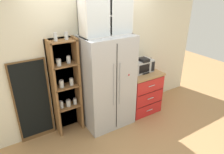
# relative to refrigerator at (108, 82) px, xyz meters

# --- Properties ---
(ground_plane) EXTENTS (10.75, 10.75, 0.00)m
(ground_plane) POSITION_rel_refrigerator_xyz_m (-0.00, -0.04, -0.90)
(ground_plane) COLOR tan
(wall_back_cream) EXTENTS (5.04, 0.10, 2.55)m
(wall_back_cream) POSITION_rel_refrigerator_xyz_m (-0.00, 0.36, 0.38)
(wall_back_cream) COLOR silver
(wall_back_cream) RESTS_ON ground
(refrigerator) EXTENTS (0.93, 0.65, 1.79)m
(refrigerator) POSITION_rel_refrigerator_xyz_m (0.00, 0.00, 0.00)
(refrigerator) COLOR #B7BABF
(refrigerator) RESTS_ON ground
(pantry_shelf_column) EXTENTS (0.52, 0.29, 1.90)m
(pantry_shelf_column) POSITION_rel_refrigerator_xyz_m (-0.74, 0.25, 0.04)
(pantry_shelf_column) COLOR brown
(pantry_shelf_column) RESTS_ON ground
(counter_cabinet) EXTENTS (0.73, 0.64, 0.91)m
(counter_cabinet) POSITION_rel_refrigerator_xyz_m (0.86, 0.01, -0.44)
(counter_cabinet) COLOR red
(counter_cabinet) RESTS_ON ground
(microwave) EXTENTS (0.44, 0.33, 0.26)m
(microwave) POSITION_rel_refrigerator_xyz_m (0.87, 0.06, 0.14)
(microwave) COLOR #B7BABF
(microwave) RESTS_ON counter_cabinet
(coffee_maker) EXTENTS (0.17, 0.20, 0.31)m
(coffee_maker) POSITION_rel_refrigerator_xyz_m (0.86, 0.02, 0.17)
(coffee_maker) COLOR black
(coffee_maker) RESTS_ON counter_cabinet
(mug_cream) EXTENTS (0.11, 0.07, 0.10)m
(mug_cream) POSITION_rel_refrigerator_xyz_m (0.59, -0.00, 0.06)
(mug_cream) COLOR silver
(mug_cream) RESTS_ON counter_cabinet
(mug_red) EXTENTS (0.11, 0.08, 0.09)m
(mug_red) POSITION_rel_refrigerator_xyz_m (0.86, -0.04, 0.06)
(mug_red) COLOR red
(mug_red) RESTS_ON counter_cabinet
(bottle_clear) EXTENTS (0.06, 0.06, 0.24)m
(bottle_clear) POSITION_rel_refrigerator_xyz_m (1.14, 0.09, 0.12)
(bottle_clear) COLOR silver
(bottle_clear) RESTS_ON counter_cabinet
(bottle_amber) EXTENTS (0.07, 0.07, 0.25)m
(bottle_amber) POSITION_rel_refrigerator_xyz_m (0.86, 0.03, 0.12)
(bottle_amber) COLOR brown
(bottle_amber) RESTS_ON counter_cabinet
(upper_cabinet) EXTENTS (0.89, 0.32, 0.67)m
(upper_cabinet) POSITION_rel_refrigerator_xyz_m (-0.00, 0.05, 1.23)
(upper_cabinet) COLOR silver
(upper_cabinet) RESTS_ON refrigerator
(chalkboard_menu) EXTENTS (0.60, 0.04, 1.50)m
(chalkboard_menu) POSITION_rel_refrigerator_xyz_m (-1.32, 0.29, -0.14)
(chalkboard_menu) COLOR brown
(chalkboard_menu) RESTS_ON ground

